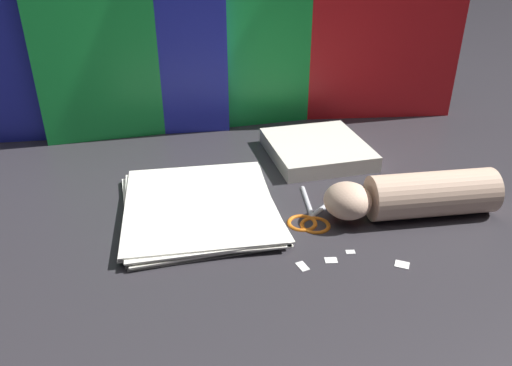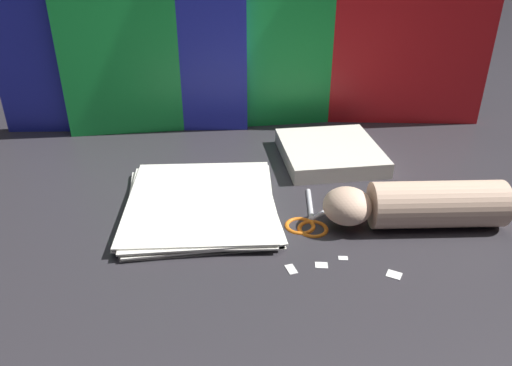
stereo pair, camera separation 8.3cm
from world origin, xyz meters
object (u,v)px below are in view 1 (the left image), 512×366
scissors (312,215)px  paper_stack (200,207)px  book_closed (317,149)px  hand_forearm (413,195)px

scissors → paper_stack: bearing=162.2°
paper_stack → scissors: size_ratio=1.90×
paper_stack → scissors: 0.19m
paper_stack → book_closed: bearing=33.0°
paper_stack → scissors: bearing=-17.8°
paper_stack → scissors: (0.18, -0.06, -0.00)m
book_closed → hand_forearm: 0.27m
paper_stack → hand_forearm: (0.35, -0.09, 0.03)m
book_closed → scissors: size_ratio=1.39×
scissors → hand_forearm: (0.17, -0.03, 0.03)m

